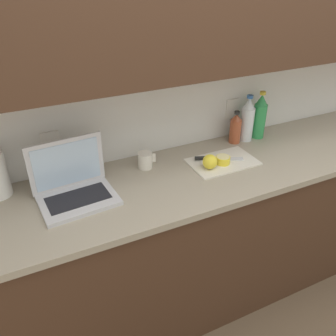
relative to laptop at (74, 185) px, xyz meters
name	(u,v)px	position (x,y,z in m)	size (l,w,h in m)	color
ground_plane	(213,285)	(0.79, -0.06, -1.00)	(12.00, 12.00, 0.00)	brown
wall_back	(208,38)	(0.79, 0.18, 0.56)	(5.20, 0.38, 2.60)	white
counter_unit	(220,230)	(0.81, -0.06, -0.52)	(2.56, 0.62, 0.94)	#472D1E
laptop	(74,185)	(0.00, 0.00, 0.00)	(0.37, 0.28, 0.27)	silver
cutting_board	(223,162)	(0.80, -0.03, -0.06)	(0.37, 0.23, 0.01)	silver
knife	(211,158)	(0.75, 0.01, -0.05)	(0.26, 0.13, 0.02)	silver
lemon_half_cut	(223,160)	(0.79, -0.05, -0.03)	(0.08, 0.08, 0.04)	yellow
lemon_whole_beside	(209,161)	(0.70, -0.06, -0.02)	(0.08, 0.08, 0.08)	yellow
bottle_green_soda	(260,117)	(1.18, 0.15, 0.07)	(0.08, 0.08, 0.29)	#2D934C
bottle_oil_tall	(247,120)	(1.09, 0.15, 0.07)	(0.08, 0.08, 0.29)	silver
bottle_water_clear	(235,128)	(1.01, 0.15, 0.03)	(0.07, 0.07, 0.20)	#A34C2D
measuring_cup	(145,160)	(0.40, 0.11, -0.02)	(0.10, 0.08, 0.09)	silver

